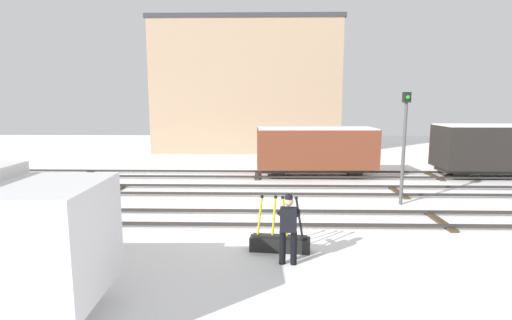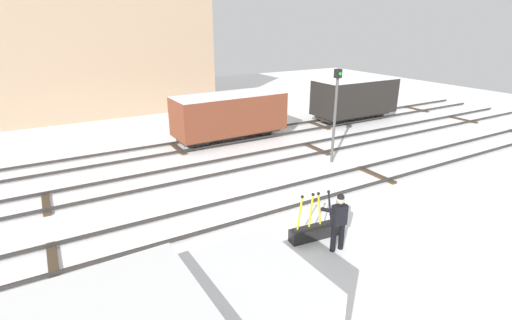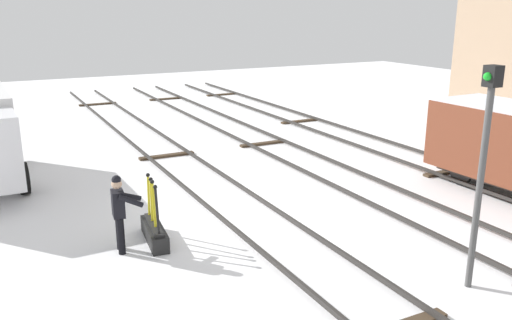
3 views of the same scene
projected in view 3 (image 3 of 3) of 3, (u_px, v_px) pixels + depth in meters
The scene contains 7 objects.
ground_plane at pixel (240, 211), 13.60m from camera, with size 60.00×60.00×0.00m, color white.
track_main_line at pixel (240, 207), 13.57m from camera, with size 44.00×1.94×0.18m.
track_siding_near at pixel (361, 185), 15.26m from camera, with size 44.00×1.94×0.18m.
track_siding_far at pixel (449, 169), 16.78m from camera, with size 44.00×1.94×0.18m.
switch_lever_frame at pixel (154, 231), 11.79m from camera, with size 1.55×0.52×1.45m.
rail_worker at pixel (120, 209), 11.13m from camera, with size 0.58×0.68×1.69m.
signal_post at pixel (483, 158), 9.27m from camera, with size 0.24×0.32×4.07m.
Camera 3 is at (11.50, -5.46, 4.97)m, focal length 37.59 mm.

